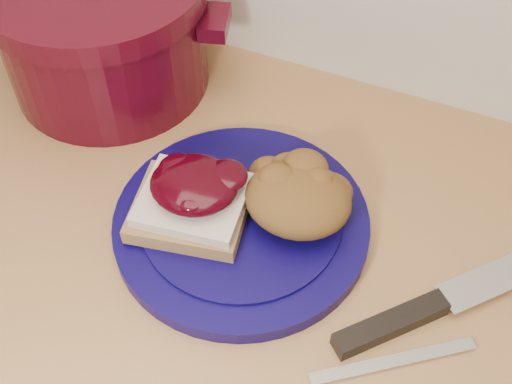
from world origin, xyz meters
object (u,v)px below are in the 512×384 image
at_px(plate, 241,223).
at_px(dutch_oven, 104,31).
at_px(chef_knife, 429,308).
at_px(butter_knife, 393,361).
at_px(pepper_grinder, 123,29).

height_order(plate, dutch_oven, dutch_oven).
distance_m(chef_knife, butter_knife, 0.07).
bearing_deg(pepper_grinder, butter_knife, -31.95).
bearing_deg(chef_knife, butter_knife, -152.01).
distance_m(dutch_oven, pepper_grinder, 0.05).
distance_m(plate, pepper_grinder, 0.36).
bearing_deg(butter_knife, dutch_oven, 115.08).
bearing_deg(dutch_oven, pepper_grinder, 91.35).
distance_m(plate, chef_knife, 0.23).
bearing_deg(chef_knife, dutch_oven, 111.28).
height_order(butter_knife, pepper_grinder, pepper_grinder).
bearing_deg(butter_knife, plate, 119.53).
distance_m(chef_knife, dutch_oven, 0.55).
bearing_deg(plate, dutch_oven, 148.74).
height_order(chef_knife, pepper_grinder, pepper_grinder).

